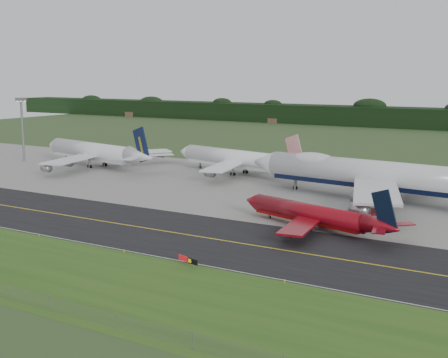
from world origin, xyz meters
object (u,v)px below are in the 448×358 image
jet_navy_gold (97,152)px  jet_star_tail (239,159)px  taxiway_sign (188,260)px  jet_ba_747 (377,175)px  floodlight_mast (22,118)px  jet_red_737 (316,215)px

jet_navy_gold → jet_star_tail: (50.89, 11.52, -0.26)m
jet_navy_gold → taxiway_sign: jet_navy_gold is taller
jet_star_tail → jet_ba_747: bearing=-19.7°
jet_ba_747 → jet_navy_gold: 102.53m
jet_ba_747 → floodlight_mast: 135.68m
jet_ba_747 → jet_red_737: bearing=-92.5°
floodlight_mast → taxiway_sign: 146.64m
jet_ba_747 → taxiway_sign: size_ratio=16.55×
jet_ba_747 → jet_red_737: 36.28m
jet_navy_gold → taxiway_sign: (92.27, -78.31, -4.01)m
jet_star_tail → jet_navy_gold: bearing=-167.2°
jet_ba_747 → floodlight_mast: floodlight_mast is taller
floodlight_mast → jet_ba_747: bearing=-1.4°
jet_red_737 → floodlight_mast: floodlight_mast is taller
jet_red_737 → taxiway_sign: bearing=-103.5°
taxiway_sign → jet_ba_747: bearing=82.0°
jet_red_737 → floodlight_mast: (-133.74, 39.34, 13.26)m
jet_ba_747 → jet_navy_gold: bearing=176.1°
jet_navy_gold → floodlight_mast: bearing=-173.7°
jet_ba_747 → jet_navy_gold: jet_ba_747 is taller
jet_red_737 → jet_star_tail: (-49.84, 54.50, 1.86)m
jet_ba_747 → taxiway_sign: (-10.01, -71.40, -5.54)m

